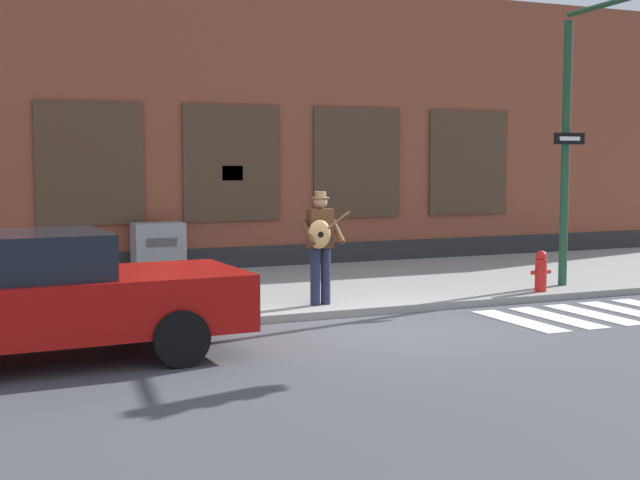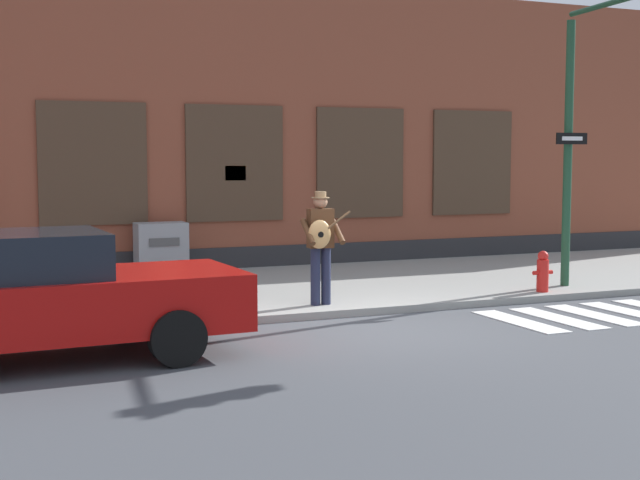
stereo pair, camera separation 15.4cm
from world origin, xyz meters
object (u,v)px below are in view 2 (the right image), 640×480
Objects in this scene: busker at (321,241)px; fire_hydrant at (543,272)px; traffic_light at (606,90)px; utility_box at (161,249)px; red_car at (40,297)px.

busker reaches higher than fire_hydrant.
utility_box is (-6.14, 5.36, -2.85)m from traffic_light.
busker is (4.32, 1.82, 0.34)m from red_car.
busker is 2.50× the size of fire_hydrant.
traffic_light is 8.63m from utility_box.
utility_box is (2.87, 6.34, -0.15)m from red_car.
busker is at bearing 22.81° from red_car.
traffic_light is at bearing -10.10° from busker.
red_car is at bearing -169.09° from fire_hydrant.
red_car is at bearing -114.36° from utility_box.
traffic_light reaches higher than red_car.
traffic_light is 4.76× the size of utility_box.
fire_hydrant is (-0.69, 0.62, -3.02)m from traffic_light.
busker is 1.73× the size of utility_box.
busker is 4.06m from fire_hydrant.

